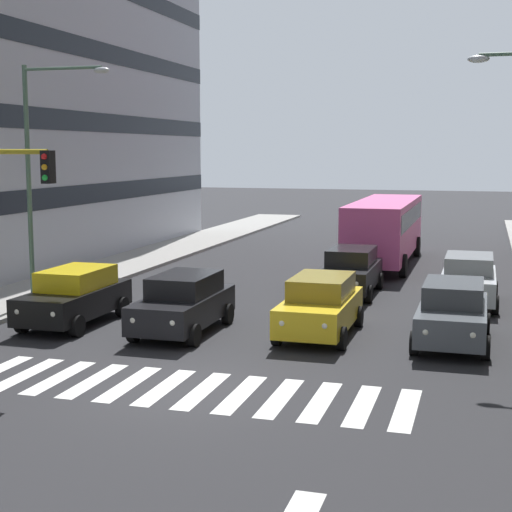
{
  "coord_description": "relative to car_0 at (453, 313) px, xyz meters",
  "views": [
    {
      "loc": [
        -6.36,
        15.76,
        5.34
      ],
      "look_at": [
        0.4,
        -7.14,
        2.08
      ],
      "focal_mm": 54.52,
      "sensor_mm": 36.0,
      "label": 1
    }
  ],
  "objects": [
    {
      "name": "bus_behind_traffic",
      "position": [
        3.72,
        -14.76,
        0.97
      ],
      "size": [
        2.78,
        10.5,
        3.0
      ],
      "color": "#DB5193",
      "rests_on": "ground_plane"
    },
    {
      "name": "car_row2_1",
      "position": [
        3.96,
        -6.64,
        0.0
      ],
      "size": [
        2.02,
        4.44,
        1.72
      ],
      "color": "black",
      "rests_on": "ground_plane"
    },
    {
      "name": "car_3",
      "position": [
        11.28,
        0.74,
        0.0
      ],
      "size": [
        2.02,
        4.44,
        1.72
      ],
      "color": "black",
      "rests_on": "ground_plane"
    },
    {
      "name": "car_row2_0",
      "position": [
        -0.29,
        -5.85,
        0.0
      ],
      "size": [
        2.02,
        4.44,
        1.72
      ],
      "color": "#B2B7BC",
      "rests_on": "ground_plane"
    },
    {
      "name": "street_lamp_right",
      "position": [
        13.57,
        -1.3,
        4.11
      ],
      "size": [
        3.19,
        0.28,
        7.98
      ],
      "color": "#4C6B56",
      "rests_on": "sidewalk_right"
    },
    {
      "name": "car_1",
      "position": [
        3.72,
        0.04,
        0.0
      ],
      "size": [
        2.02,
        4.44,
        1.72
      ],
      "color": "gold",
      "rests_on": "ground_plane"
    },
    {
      "name": "crosswalk_markings",
      "position": [
        5.63,
        5.96,
        -0.88
      ],
      "size": [
        10.35,
        2.8,
        0.01
      ],
      "color": "silver",
      "rests_on": "ground_plane"
    },
    {
      "name": "car_0",
      "position": [
        0.0,
        0.0,
        0.0
      ],
      "size": [
        2.02,
        4.44,
        1.72
      ],
      "color": "#474C51",
      "rests_on": "ground_plane"
    },
    {
      "name": "building_right_block_0",
      "position": [
        22.4,
        -14.1,
        9.07
      ],
      "size": [
        10.98,
        22.93,
        19.9
      ],
      "color": "#ADB2BC",
      "rests_on": "ground_plane"
    },
    {
      "name": "ground_plane",
      "position": [
        5.63,
        5.96,
        -0.89
      ],
      "size": [
        180.0,
        180.0,
        0.0
      ],
      "primitive_type": "plane",
      "color": "#262628"
    },
    {
      "name": "car_2",
      "position": [
        7.66,
        0.83,
        0.0
      ],
      "size": [
        2.02,
        4.44,
        1.72
      ],
      "color": "black",
      "rests_on": "ground_plane"
    }
  ]
}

